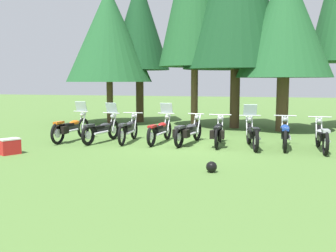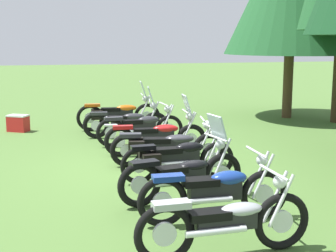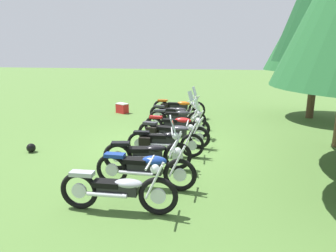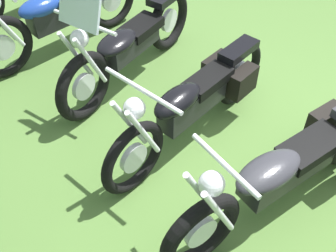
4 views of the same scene
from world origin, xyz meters
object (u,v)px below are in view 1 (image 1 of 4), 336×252
Objects in this scene: motorcycle_0 at (71,128)px; pine_tree_4 at (285,21)px; motorcycle_5 at (219,132)px; motorcycle_8 at (322,137)px; picnic_cooler at (10,146)px; pine_tree_0 at (109,35)px; motorcycle_3 at (160,130)px; pine_tree_1 at (139,23)px; motorcycle_6 at (252,134)px; dropped_helmet at (211,167)px; motorcycle_4 at (188,131)px; motorcycle_2 at (129,129)px; motorcycle_1 at (102,130)px; motorcycle_7 at (285,134)px.

motorcycle_0 is 9.68m from pine_tree_4.
motorcycle_0 is 5.24m from motorcycle_5.
motorcycle_8 is 3.38× the size of picnic_cooler.
pine_tree_0 is 8.33m from pine_tree_4.
motorcycle_3 is 3.50× the size of picnic_cooler.
motorcycle_0 is 0.32× the size of pine_tree_1.
motorcycle_0 is at bearing 80.87° from motorcycle_6.
dropped_helmet is at bearing -7.47° from picnic_cooler.
pine_tree_0 is at bearing 41.99° from motorcycle_3.
pine_tree_0 is at bearing 53.56° from motorcycle_4.
motorcycle_8 is at bearing -102.48° from motorcycle_6.
pine_tree_4 reaches higher than motorcycle_4.
motorcycle_5 is (3.15, 0.06, -0.00)m from motorcycle_2.
pine_tree_0 reaches higher than picnic_cooler.
motorcycle_1 is 3.37× the size of picnic_cooler.
pine_tree_1 reaches higher than pine_tree_4.
motorcycle_4 is 0.32× the size of pine_tree_1.
motorcycle_1 is at bearing 88.81° from motorcycle_8.
picnic_cooler is (-7.85, -7.51, -4.37)m from pine_tree_4.
motorcycle_3 reaches higher than motorcycle_8.
pine_tree_0 is at bearing 173.12° from pine_tree_4.
motorcycle_1 reaches higher than motorcycle_7.
dropped_helmet is at bearing -63.11° from pine_tree_1.
pine_tree_4 reaches higher than motorcycle_8.
motorcycle_7 is at bearing -33.14° from pine_tree_0.
motorcycle_1 is 3.29m from picnic_cooler.
motorcycle_6 reaches higher than motorcycle_1.
motorcycle_6 is 0.98× the size of motorcycle_8.
motorcycle_6 is at bearing 23.22° from picnic_cooler.
pine_tree_0 is (-8.26, 5.39, 3.93)m from motorcycle_7.
pine_tree_1 is at bearing 42.49° from pine_tree_0.
motorcycle_8 is (3.20, -0.24, -0.00)m from motorcycle_5.
pine_tree_1 is at bearing 48.87° from motorcycle_8.
motorcycle_1 reaches higher than motorcycle_2.
motorcycle_7 reaches higher than picnic_cooler.
motorcycle_7 is at bearing -76.73° from motorcycle_1.
motorcycle_6 is 8.33× the size of dropped_helmet.
motorcycle_0 is at bearing -92.42° from pine_tree_1.
motorcycle_2 is 3.15m from motorcycle_5.
dropped_helmet is at bearing -117.76° from motorcycle_0.
motorcycle_4 is at bearing 84.73° from motorcycle_5.
motorcycle_6 is at bearing 101.27° from motorcycle_7.
motorcycle_0 is 1.08× the size of motorcycle_2.
motorcycle_0 is at bearing 104.34° from motorcycle_1.
pine_tree_4 is (7.36, 4.76, 4.12)m from motorcycle_0.
pine_tree_1 is at bearing 85.31° from picnic_cooler.
motorcycle_1 is 0.32× the size of pine_tree_4.
dropped_helmet is at bearing -102.14° from pine_tree_4.
motorcycle_3 reaches higher than picnic_cooler.
picnic_cooler is (0.42, -8.51, -4.16)m from pine_tree_0.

